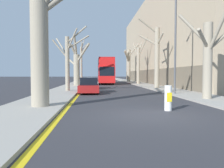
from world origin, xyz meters
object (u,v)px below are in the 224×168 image
(street_tree_right_1, at_px, (156,55))
(street_tree_right_3, at_px, (129,64))
(street_tree_left_3, at_px, (82,62))
(parked_car_1, at_px, (91,83))
(traffic_bollard, at_px, (168,98))
(street_tree_left_1, at_px, (68,59))
(parked_car_0, at_px, (89,86))
(lamp_post, at_px, (174,39))
(double_decker_bus, at_px, (105,70))
(street_tree_left_0, at_px, (40,22))
(street_tree_left_2, at_px, (77,66))
(street_tree_right_2, at_px, (139,63))
(street_tree_right_0, at_px, (208,56))

(street_tree_right_1, height_order, street_tree_right_3, street_tree_right_3)
(street_tree_left_3, height_order, parked_car_1, street_tree_left_3)
(traffic_bollard, bearing_deg, street_tree_left_1, 117.83)
(parked_car_0, relative_size, lamp_post, 0.54)
(lamp_post, bearing_deg, street_tree_right_3, 88.41)
(street_tree_right_3, distance_m, double_decker_bus, 10.53)
(street_tree_left_1, bearing_deg, lamp_post, -23.26)
(street_tree_right_1, relative_size, lamp_post, 1.00)
(parked_car_0, xyz_separation_m, lamp_post, (7.04, -2.41, 3.91))
(street_tree_left_3, relative_size, traffic_bollard, 7.15)
(street_tree_left_0, distance_m, street_tree_right_1, 17.32)
(street_tree_left_0, height_order, street_tree_right_1, street_tree_left_0)
(street_tree_right_3, bearing_deg, parked_car_0, -105.81)
(parked_car_0, distance_m, parked_car_1, 6.13)
(street_tree_right_3, relative_size, double_decker_bus, 0.79)
(street_tree_left_1, relative_size, street_tree_right_1, 0.76)
(street_tree_left_1, xyz_separation_m, street_tree_left_2, (-0.03, 10.16, -0.22))
(parked_car_1, bearing_deg, street_tree_left_0, -98.15)
(street_tree_left_2, relative_size, street_tree_right_3, 0.84)
(street_tree_left_0, height_order, street_tree_right_2, street_tree_left_0)
(street_tree_right_3, bearing_deg, street_tree_left_2, -121.79)
(street_tree_left_3, height_order, street_tree_right_3, street_tree_left_3)
(street_tree_left_2, xyz_separation_m, parked_car_1, (2.14, -5.55, -2.31))
(parked_car_0, bearing_deg, street_tree_right_2, 64.36)
(street_tree_left_2, bearing_deg, parked_car_0, -79.64)
(street_tree_right_1, bearing_deg, traffic_bollard, -103.73)
(street_tree_left_3, relative_size, street_tree_right_1, 1.04)
(street_tree_left_3, height_order, parked_car_0, street_tree_left_3)
(street_tree_right_3, height_order, parked_car_0, street_tree_right_3)
(street_tree_left_0, xyz_separation_m, street_tree_right_2, (9.93, 25.05, -0.76))
(street_tree_left_2, height_order, street_tree_right_0, street_tree_left_2)
(street_tree_left_3, height_order, traffic_bollard, street_tree_left_3)
(street_tree_left_3, distance_m, street_tree_right_2, 11.67)
(street_tree_right_1, bearing_deg, street_tree_left_1, -158.64)
(street_tree_right_3, relative_size, parked_car_0, 1.87)
(street_tree_left_2, bearing_deg, traffic_bollard, -74.24)
(street_tree_right_3, xyz_separation_m, double_decker_bus, (-5.53, -8.83, -1.54))
(street_tree_right_0, relative_size, street_tree_right_3, 0.69)
(street_tree_right_0, relative_size, double_decker_bus, 0.54)
(street_tree_right_1, bearing_deg, street_tree_left_3, 120.08)
(street_tree_left_2, distance_m, street_tree_right_2, 10.92)
(street_tree_left_0, relative_size, traffic_bollard, 7.79)
(street_tree_right_0, distance_m, double_decker_bus, 25.95)
(street_tree_left_3, height_order, lamp_post, street_tree_left_3)
(parked_car_0, relative_size, parked_car_1, 1.13)
(parked_car_1, bearing_deg, street_tree_left_3, 97.36)
(street_tree_right_3, xyz_separation_m, parked_car_1, (-7.88, -21.71, -3.41))
(street_tree_left_2, distance_m, street_tree_left_3, 10.78)
(street_tree_right_1, xyz_separation_m, parked_car_0, (-7.75, -5.38, -3.27))
(street_tree_left_0, height_order, street_tree_right_0, street_tree_left_0)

